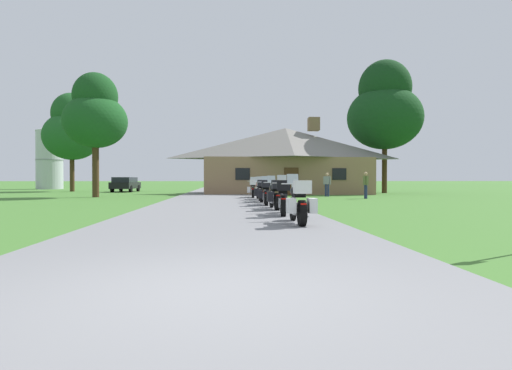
{
  "coord_description": "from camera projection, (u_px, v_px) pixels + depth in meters",
  "views": [
    {
      "loc": [
        0.2,
        -4.27,
        1.21
      ],
      "look_at": [
        1.56,
        15.34,
        0.94
      ],
      "focal_mm": 29.42,
      "sensor_mm": 36.0,
      "label": 1
    }
  ],
  "objects": [
    {
      "name": "motorcycle_orange_second_in_row",
      "position": [
        283.0,
        198.0,
        13.49
      ],
      "size": [
        0.69,
        2.08,
        1.3
      ],
      "rotation": [
        0.0,
        0.0,
        -0.1
      ],
      "color": "black",
      "rests_on": "asphalt_driveway"
    },
    {
      "name": "motorcycle_black_nearest_to_camera",
      "position": [
        299.0,
        203.0,
        10.71
      ],
      "size": [
        0.72,
        2.08,
        1.3
      ],
      "rotation": [
        0.0,
        0.0,
        -0.0
      ],
      "color": "black",
      "rests_on": "asphalt_driveway"
    },
    {
      "name": "bystander_gray_shirt_near_lodge",
      "position": [
        327.0,
        183.0,
        29.34
      ],
      "size": [
        0.47,
        0.38,
        1.67
      ],
      "rotation": [
        0.0,
        0.0,
        2.56
      ],
      "color": "navy",
      "rests_on": "ground"
    },
    {
      "name": "motorcycle_orange_farthest_in_row",
      "position": [
        253.0,
        189.0,
        26.34
      ],
      "size": [
        0.77,
        2.08,
        1.3
      ],
      "rotation": [
        0.0,
        0.0,
        -0.05
      ],
      "color": "black",
      "rests_on": "asphalt_driveway"
    },
    {
      "name": "motorcycle_blue_fourth_in_row",
      "position": [
        266.0,
        193.0,
        18.68
      ],
      "size": [
        0.77,
        2.08,
        1.3
      ],
      "rotation": [
        0.0,
        0.0,
        -0.05
      ],
      "color": "black",
      "rests_on": "asphalt_driveway"
    },
    {
      "name": "motorcycle_red_fifth_in_row",
      "position": [
        261.0,
        191.0,
        21.25
      ],
      "size": [
        0.73,
        2.08,
        1.3
      ],
      "rotation": [
        0.0,
        0.0,
        -0.02
      ],
      "color": "black",
      "rests_on": "asphalt_driveway"
    },
    {
      "name": "tree_left_near",
      "position": [
        95.0,
        114.0,
        28.09
      ],
      "size": [
        4.2,
        4.2,
        8.36
      ],
      "color": "#422D19",
      "rests_on": "ground"
    },
    {
      "name": "parked_black_suv_far_left",
      "position": [
        125.0,
        184.0,
        40.17
      ],
      "size": [
        2.02,
        4.66,
        1.4
      ],
      "rotation": [
        0.0,
        0.0,
        -0.03
      ],
      "color": "black",
      "rests_on": "ground"
    },
    {
      "name": "motorcycle_black_third_in_row",
      "position": [
        275.0,
        195.0,
        16.01
      ],
      "size": [
        0.75,
        2.08,
        1.3
      ],
      "rotation": [
        0.0,
        0.0,
        0.04
      ],
      "color": "black",
      "rests_on": "asphalt_driveway"
    },
    {
      "name": "bystander_olive_shirt_beside_signpost",
      "position": [
        366.0,
        184.0,
        26.05
      ],
      "size": [
        0.23,
        0.55,
        1.67
      ],
      "rotation": [
        0.0,
        0.0,
        4.73
      ],
      "color": "navy",
      "rests_on": "ground"
    },
    {
      "name": "tree_right_of_lodge",
      "position": [
        385.0,
        109.0,
        36.69
      ],
      "size": [
        6.5,
        6.5,
        11.64
      ],
      "color": "#422D19",
      "rests_on": "ground"
    },
    {
      "name": "tree_left_far",
      "position": [
        72.0,
        130.0,
        41.32
      ],
      "size": [
        5.49,
        5.49,
        9.71
      ],
      "color": "#422D19",
      "rests_on": "ground"
    },
    {
      "name": "ground_plane",
      "position": [
        224.0,
        200.0,
        24.21
      ],
      "size": [
        500.0,
        500.0,
        0.0
      ],
      "primitive_type": "plane",
      "color": "#42752D"
    },
    {
      "name": "asphalt_driveway",
      "position": [
        223.0,
        201.0,
        22.22
      ],
      "size": [
        6.4,
        80.0,
        0.06
      ],
      "primitive_type": "cube",
      "color": "slate",
      "rests_on": "ground"
    },
    {
      "name": "motorcycle_red_sixth_in_row",
      "position": [
        260.0,
        190.0,
        23.83
      ],
      "size": [
        0.66,
        2.08,
        1.3
      ],
      "rotation": [
        0.0,
        0.0,
        0.04
      ],
      "color": "black",
      "rests_on": "asphalt_driveway"
    },
    {
      "name": "metal_silo_distant",
      "position": [
        50.0,
        157.0,
        51.45
      ],
      "size": [
        3.18,
        3.18,
        7.93
      ],
      "color": "#B2B7BC",
      "rests_on": "ground"
    },
    {
      "name": "stone_lodge",
      "position": [
        286.0,
        160.0,
        35.1
      ],
      "size": [
        14.06,
        6.75,
        6.39
      ],
      "color": "#896B4C",
      "rests_on": "ground"
    }
  ]
}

